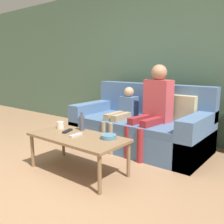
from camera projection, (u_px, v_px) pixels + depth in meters
ground_plane at (44, 187)px, 2.54m from camera, size 22.00×22.00×0.00m
wall_back at (160, 60)px, 4.16m from camera, size 12.00×0.06×2.60m
couch at (140, 127)px, 3.73m from camera, size 1.98×0.97×0.93m
coffee_table at (78, 139)px, 2.83m from camera, size 1.15×0.56×0.43m
person_adult at (155, 103)px, 3.41m from camera, size 0.41×0.69×1.22m
person_child at (122, 114)px, 3.68m from camera, size 0.24×0.66×0.89m
cup_near at (60, 125)px, 3.15m from camera, size 0.09×0.09×0.09m
tv_remote_0 at (76, 135)px, 2.81m from camera, size 0.05×0.17×0.02m
tv_remote_1 at (67, 131)px, 2.99m from camera, size 0.10×0.18×0.02m
snack_bowl at (109, 137)px, 2.71m from camera, size 0.17×0.17×0.05m
bottle at (82, 123)px, 3.04m from camera, size 0.06×0.06×0.23m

